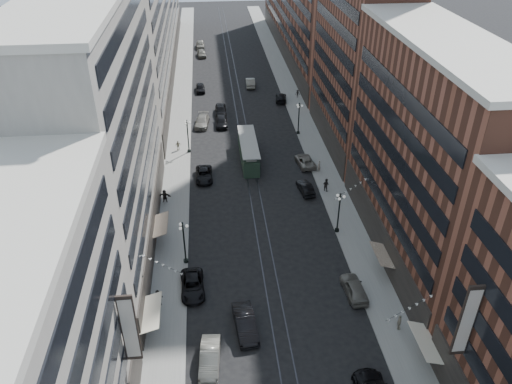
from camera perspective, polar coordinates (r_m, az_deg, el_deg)
name	(u,v)px	position (r m, az deg, el deg)	size (l,w,h in m)	color
ground	(244,136)	(84.88, -1.35, 6.37)	(220.00, 220.00, 0.00)	black
sidewalk_west	(180,115)	(93.91, -8.63, 8.70)	(4.00, 180.00, 0.15)	gray
sidewalk_east	(298,110)	(95.22, 4.86, 9.29)	(4.00, 180.00, 0.15)	gray
rail_west	(236,113)	(93.91, -2.28, 9.00)	(0.12, 180.00, 0.02)	#2D2D33
rail_east	(244,113)	(94.00, -1.41, 9.04)	(0.12, 180.00, 0.02)	#2D2D33
building_west_mid	(103,135)	(55.46, -17.09, 6.24)	(8.00, 36.00, 28.00)	gray
building_west_far	(151,11)	(115.27, -11.96, 19.57)	(8.00, 90.00, 26.00)	gray
building_east_mid	(428,159)	(55.59, 19.07, 3.61)	(8.00, 30.00, 24.00)	brown
building_east_tower	(363,10)	(77.32, 12.15, 19.62)	(8.00, 26.00, 42.00)	brown
building_east_far	(300,4)	(125.79, 5.08, 20.65)	(8.00, 72.00, 24.00)	brown
lamppost_sw_far	(184,241)	(55.80, -8.22, -5.59)	(1.03, 1.14, 5.52)	black
lamppost_sw_mid	(188,135)	(78.92, -7.80, 6.47)	(1.03, 1.14, 5.52)	black
lamppost_se_far	(339,211)	(60.76, 9.45, -2.20)	(1.03, 1.14, 5.52)	black
lamppost_se_mid	(299,117)	(84.70, 4.91, 8.51)	(1.03, 1.14, 5.52)	black
streetcar	(248,151)	(76.83, -0.87, 4.69)	(2.58, 11.66, 3.23)	#263C2B
car_1	(210,357)	(47.03, -5.31, -18.31)	(1.70, 4.88, 1.61)	gray
car_2	(193,285)	(53.75, -7.26, -10.54)	(2.42, 5.26, 1.46)	black
car_4	(354,288)	(53.88, 11.17, -10.72)	(1.96, 4.87, 1.66)	#646259
car_5	(245,323)	(49.40, -1.23, -14.77)	(1.86, 5.34, 1.76)	black
pedestrian_2	(159,298)	(52.38, -11.08, -11.80)	(0.94, 0.51, 1.93)	black
pedestrian_4	(399,322)	(51.21, 16.06, -14.12)	(0.98, 0.44, 1.67)	#ABA48E
car_7	(204,175)	(72.48, -5.97, 1.99)	(2.36, 5.12, 1.42)	black
car_8	(202,121)	(88.96, -6.18, 8.02)	(2.25, 5.53, 1.60)	slate
car_9	(200,88)	(104.53, -6.38, 11.74)	(1.78, 4.43, 1.51)	black
car_10	(306,188)	(69.29, 5.68, 0.46)	(1.51, 4.32, 1.42)	black
car_11	(305,161)	(76.08, 5.63, 3.56)	(2.33, 5.06, 1.41)	gray
car_12	(281,98)	(99.20, 2.86, 10.73)	(2.01, 4.96, 1.44)	black
car_13	(221,110)	(93.29, -4.05, 9.35)	(2.04, 5.07, 1.73)	black
car_14	(250,82)	(106.61, -0.64, 12.41)	(1.82, 5.23, 1.72)	gray
pedestrian_5	(165,196)	(67.63, -10.40, -0.45)	(1.72, 0.49, 1.85)	black
pedestrian_6	(178,145)	(80.67, -8.89, 5.29)	(0.96, 0.44, 1.63)	#A6A189
pedestrian_7	(326,185)	(69.66, 8.00, 0.84)	(0.91, 0.50, 1.86)	black
pedestrian_8	(319,166)	(74.18, 7.21, 2.98)	(0.67, 0.44, 1.84)	#9F9284
pedestrian_9	(298,94)	(100.79, 4.78, 11.14)	(1.00, 0.41, 1.54)	black
car_extra_0	(200,45)	(134.07, -6.39, 16.40)	(2.04, 5.07, 1.73)	gray
car_extra_1	(222,122)	(88.73, -3.95, 8.03)	(2.07, 5.09, 1.48)	black
car_extra_2	(202,53)	(126.90, -6.24, 15.47)	(1.90, 4.73, 1.61)	slate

